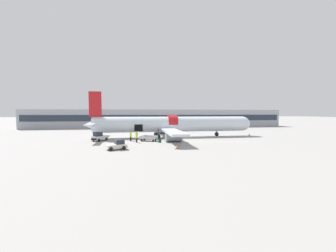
# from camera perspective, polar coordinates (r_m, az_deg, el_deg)

# --- Properties ---
(ground_plane) EXTENTS (500.00, 500.00, 0.00)m
(ground_plane) POSITION_cam_1_polar(r_m,az_deg,el_deg) (42.33, 3.69, -3.56)
(ground_plane) COLOR gray
(apron_marking_line) EXTENTS (23.62, 3.75, 0.01)m
(apron_marking_line) POSITION_cam_1_polar(r_m,az_deg,el_deg) (37.68, 4.04, -4.45)
(apron_marking_line) COLOR silver
(apron_marking_line) RESTS_ON ground_plane
(terminal_strip) EXTENTS (93.30, 8.80, 6.49)m
(terminal_strip) POSITION_cam_1_polar(r_m,az_deg,el_deg) (77.48, -2.34, 2.12)
(terminal_strip) COLOR #9EA3AD
(terminal_strip) RESTS_ON ground_plane
(airplane) EXTENTS (36.95, 29.01, 9.70)m
(airplane) POSITION_cam_1_polar(r_m,az_deg,el_deg) (45.07, 0.54, 0.35)
(airplane) COLOR silver
(airplane) RESTS_ON ground_plane
(baggage_tug_lead) EXTENTS (2.83, 3.15, 1.75)m
(baggage_tug_lead) POSITION_cam_1_polar(r_m,az_deg,el_deg) (41.02, -18.50, -2.93)
(baggage_tug_lead) COLOR silver
(baggage_tug_lead) RESTS_ON ground_plane
(baggage_tug_mid) EXTENTS (3.14, 2.46, 1.43)m
(baggage_tug_mid) POSITION_cam_1_polar(r_m,az_deg,el_deg) (30.80, -13.93, -5.21)
(baggage_tug_mid) COLOR silver
(baggage_tug_mid) RESTS_ON ground_plane
(baggage_cart_loading) EXTENTS (4.16, 2.72, 1.02)m
(baggage_cart_loading) POSITION_cam_1_polar(r_m,az_deg,el_deg) (39.11, -5.27, -3.41)
(baggage_cart_loading) COLOR #B7BABF
(baggage_cart_loading) RESTS_ON ground_plane
(ground_crew_loader_a) EXTENTS (0.50, 0.53, 1.60)m
(ground_crew_loader_a) POSITION_cam_1_polar(r_m,az_deg,el_deg) (37.40, -8.71, -3.25)
(ground_crew_loader_a) COLOR black
(ground_crew_loader_a) RESTS_ON ground_plane
(ground_crew_loader_b) EXTENTS (0.51, 0.49, 1.55)m
(ground_crew_loader_b) POSITION_cam_1_polar(r_m,az_deg,el_deg) (41.93, -8.68, -2.54)
(ground_crew_loader_b) COLOR black
(ground_crew_loader_b) RESTS_ON ground_plane
(ground_crew_driver) EXTENTS (0.56, 0.48, 1.62)m
(ground_crew_driver) POSITION_cam_1_polar(r_m,az_deg,el_deg) (40.30, -0.53, -2.70)
(ground_crew_driver) COLOR black
(ground_crew_driver) RESTS_ON ground_plane
(ground_crew_supervisor) EXTENTS (0.50, 0.60, 1.74)m
(ground_crew_supervisor) POSITION_cam_1_polar(r_m,az_deg,el_deg) (39.49, -10.29, -2.79)
(ground_crew_supervisor) COLOR black
(ground_crew_supervisor) RESTS_ON ground_plane
(suitcase_on_tarmac_upright) EXTENTS (0.58, 0.46, 0.67)m
(suitcase_on_tarmac_upright) POSITION_cam_1_polar(r_m,az_deg,el_deg) (36.98, -2.29, -4.16)
(suitcase_on_tarmac_upright) COLOR #14472D
(suitcase_on_tarmac_upright) RESTS_ON ground_plane
(safety_cone_nose) EXTENTS (0.43, 0.43, 0.64)m
(safety_cone_nose) POSITION_cam_1_polar(r_m,az_deg,el_deg) (51.29, 21.58, -2.21)
(safety_cone_nose) COLOR black
(safety_cone_nose) RESTS_ON ground_plane
(safety_cone_engine_left) EXTENTS (0.55, 0.55, 0.59)m
(safety_cone_engine_left) POSITION_cam_1_polar(r_m,az_deg,el_deg) (30.38, 2.47, -5.88)
(safety_cone_engine_left) COLOR black
(safety_cone_engine_left) RESTS_ON ground_plane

